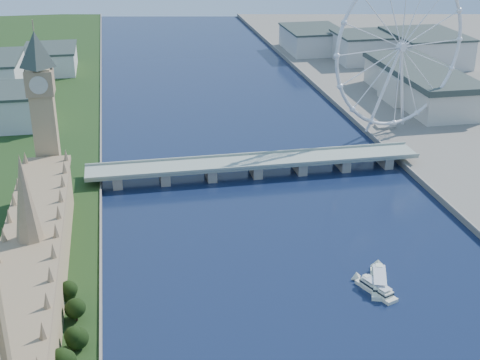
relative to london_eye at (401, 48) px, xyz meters
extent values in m
cube|color=tan|center=(-247.98, -185.08, -50.52)|extent=(24.00, 200.00, 28.00)
cone|color=#937A59|center=(-247.98, -185.08, -14.52)|extent=(12.00, 12.00, 40.00)
cube|color=tan|center=(-247.98, -77.08, -24.52)|extent=(13.00, 13.00, 80.00)
cube|color=#937A59|center=(-247.98, -77.08, 7.48)|extent=(15.00, 15.00, 14.00)
pyramid|color=#2D3833|center=(-247.98, -77.08, 35.48)|extent=(20.02, 20.02, 20.00)
cube|color=gray|center=(-119.98, -55.08, -59.02)|extent=(220.00, 22.00, 2.00)
cube|color=gray|center=(-209.98, -55.08, -63.77)|extent=(6.00, 20.00, 7.50)
cube|color=gray|center=(-179.98, -55.08, -63.77)|extent=(6.00, 20.00, 7.50)
cube|color=gray|center=(-149.98, -55.08, -63.77)|extent=(6.00, 20.00, 7.50)
cube|color=gray|center=(-119.98, -55.08, -63.77)|extent=(6.00, 20.00, 7.50)
cube|color=gray|center=(-89.98, -55.08, -63.77)|extent=(6.00, 20.00, 7.50)
cube|color=gray|center=(-59.98, -55.08, -63.77)|extent=(6.00, 20.00, 7.50)
cube|color=gray|center=(-29.98, -55.08, -63.77)|extent=(6.00, 20.00, 7.50)
torus|color=silver|center=(0.02, -0.08, 0.48)|extent=(113.60, 39.12, 118.60)
cylinder|color=silver|center=(0.02, -0.08, 0.48)|extent=(7.25, 6.61, 6.00)
cube|color=gray|center=(-2.98, 9.92, -63.52)|extent=(14.00, 10.00, 2.00)
cube|color=beige|center=(-279.98, 74.92, -51.52)|extent=(40.00, 60.00, 26.00)
cube|color=beige|center=(-269.98, 244.92, -53.52)|extent=(50.00, 70.00, 22.00)
cube|color=beige|center=(60.02, 224.92, -50.52)|extent=(60.00, 60.00, 28.00)
cube|color=beige|center=(120.02, 204.92, -49.52)|extent=(70.00, 90.00, 30.00)
cube|color=beige|center=(20.02, 284.92, -52.52)|extent=(60.00, 80.00, 24.00)
camera|label=1|loc=(-206.53, -453.77, 104.70)|focal=50.00mm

